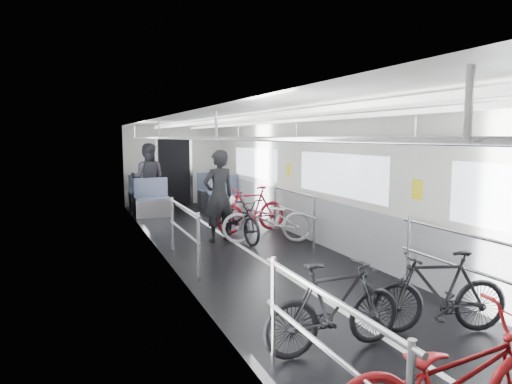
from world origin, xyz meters
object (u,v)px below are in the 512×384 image
bike_right_near (439,292)px  bike_right_far (251,209)px  person_seated (148,178)px  bike_right_mid (268,219)px  bike_aisle (238,219)px  bike_left_near (451,379)px  person_standing (219,196)px  bike_left_mid (334,307)px

bike_right_near → bike_right_far: bearing=-162.2°
bike_right_near → person_seated: (-1.62, 9.02, 0.51)m
bike_right_near → bike_right_mid: bike_right_mid is taller
bike_aisle → person_seated: 4.33m
person_seated → bike_right_near: bearing=118.1°
bike_left_near → bike_right_near: bearing=-33.8°
bike_left_near → person_seated: size_ratio=0.93×
person_seated → bike_right_far: bearing=133.8°
bike_right_mid → person_standing: bearing=-103.5°
bike_left_near → person_standing: person_standing is taller
bike_right_far → person_seated: bearing=-160.0°
bike_right_mid → bike_right_near: bearing=16.3°
bike_right_near → person_seated: size_ratio=0.78×
bike_left_mid → person_seated: (-0.36, 8.97, 0.50)m
bike_left_near → bike_right_mid: (1.23, 5.89, 0.01)m
bike_left_near → person_standing: 6.40m
bike_right_near → bike_right_far: 5.57m
person_standing → bike_left_mid: bearing=73.9°
bike_right_mid → person_seated: bearing=-144.6°
bike_left_mid → bike_aisle: (0.75, 4.81, -0.01)m
bike_right_mid → person_standing: person_standing is taller
bike_right_mid → bike_right_far: 1.08m
bike_left_mid → bike_right_mid: (1.23, 4.44, 0.02)m
bike_right_near → bike_aisle: bike_right_near is taller
bike_right_mid → person_standing: (-0.85, 0.48, 0.44)m
person_standing → bike_left_near: bearing=75.0°
bike_left_mid → bike_right_near: bike_left_mid is taller
bike_right_near → person_seated: person_seated is taller
bike_left_near → bike_right_near: bike_left_near is taller
bike_left_mid → bike_right_mid: 4.60m
bike_right_mid → bike_aisle: (-0.48, 0.38, -0.03)m
bike_right_near → person_standing: 5.06m
bike_right_mid → bike_aisle: bike_right_mid is taller
bike_right_mid → person_seated: 4.83m
bike_right_near → bike_left_near: bearing=-23.3°
bike_left_near → bike_aisle: (0.75, 6.27, -0.02)m
bike_left_mid → bike_right_near: size_ratio=1.01×
person_standing → person_seated: size_ratio=0.96×
bike_right_near → bike_right_far: bike_right_far is taller
bike_left_near → bike_right_near: 1.88m
bike_left_mid → bike_right_near: bearing=-91.8°
bike_aisle → bike_left_near: bearing=-106.5°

